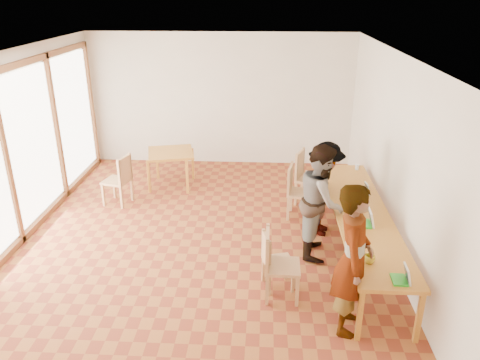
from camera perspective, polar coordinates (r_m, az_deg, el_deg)
The scene contains 25 objects.
ground at distance 7.66m, azimuth -4.93°, elevation -8.12°, with size 8.00×8.00×0.00m, color #955024.
wall_back at distance 10.84m, azimuth -2.34°, elevation 9.72°, with size 6.00×0.10×3.00m, color beige.
wall_front at distance 3.62m, azimuth -14.75°, elevation -19.75°, with size 6.00×0.10×3.00m, color beige.
wall_right at distance 7.23m, azimuth 18.93°, elevation 1.92°, with size 0.10×8.00×3.00m, color beige.
window_wall at distance 8.00m, azimuth -26.83°, elevation 2.61°, with size 0.10×8.00×3.00m, color white.
ceiling at distance 6.66m, azimuth -5.81°, elevation 14.86°, with size 6.00×8.00×0.04m, color white.
communal_table at distance 7.33m, azimuth 14.56°, elevation -4.07°, with size 0.80×4.00×0.75m.
side_table at distance 9.76m, azimuth -8.44°, elevation 2.97°, with size 0.90×0.90×0.75m.
chair_near at distance 6.23m, azimuth 4.27°, elevation -9.41°, with size 0.47×0.47×0.52m.
chair_mid at distance 6.45m, azimuth 3.95°, elevation -9.19°, with size 0.47×0.47×0.44m.
chair_far at distance 8.41m, azimuth 6.77°, elevation -0.71°, with size 0.53×0.53×0.52m.
chair_empty at distance 8.99m, azimuth 7.89°, elevation 1.02°, with size 0.62×0.62×0.55m.
chair_spare at distance 9.12m, azimuth -14.34°, elevation 0.59°, with size 0.55×0.55×0.52m.
person_near at distance 5.67m, azimuth 13.58°, elevation -9.44°, with size 0.69×0.46×1.90m, color gray.
person_mid at distance 7.20m, azimuth 9.86°, elevation -2.50°, with size 0.86×0.67×1.78m, color gray.
person_far at distance 7.84m, azimuth 10.27°, elevation -1.10°, with size 1.04×0.60×1.60m, color gray.
laptop_near at distance 5.80m, azimuth 19.27°, elevation -11.10°, with size 0.21×0.24×0.20m.
laptop_mid at distance 6.91m, azimuth 15.26°, elevation -4.82°, with size 0.24×0.28×0.23m.
laptop_far at distance 7.94m, azimuth 14.96°, elevation -1.23°, with size 0.20×0.23×0.18m.
yellow_mug at distance 6.02m, azimuth 15.50°, elevation -9.28°, with size 0.14×0.14×0.11m, color gold.
green_bottle at distance 7.47m, azimuth 13.04°, elevation -1.80°, with size 0.07×0.07×0.28m, color #207547.
clear_glass at distance 8.94m, azimuth 14.08°, elevation 1.51°, with size 0.07×0.07×0.09m, color silver.
condiment_cup at distance 6.98m, azimuth 13.55°, elevation -4.64°, with size 0.08×0.08×0.06m, color white.
pink_phone at distance 9.05m, azimuth 14.03°, elevation 1.53°, with size 0.05×0.10×0.01m, color #EF3C5B.
black_pouch at distance 7.14m, azimuth 13.84°, elevation -3.91°, with size 0.16×0.26×0.09m, color black.
Camera 1 is at (1.00, -6.53, 3.89)m, focal length 35.00 mm.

